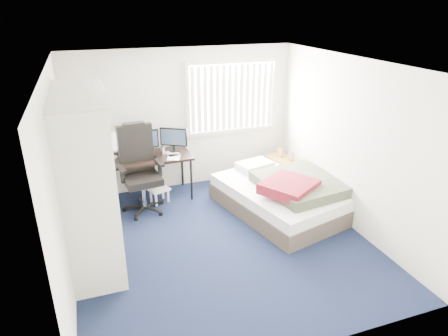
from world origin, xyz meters
name	(u,v)px	position (x,y,z in m)	size (l,w,h in m)	color
ground	(222,241)	(0.00, 0.00, 0.00)	(4.20, 4.20, 0.00)	black
room_shell	(222,142)	(0.00, 0.00, 1.51)	(4.20, 4.20, 4.20)	silver
window_assembly	(232,97)	(0.90, 2.04, 1.60)	(1.72, 0.09, 1.32)	white
closet	(88,162)	(-1.67, 0.27, 1.35)	(0.64, 1.84, 2.22)	beige
desk	(144,155)	(-0.80, 1.75, 0.81)	(1.59, 0.76, 1.24)	black
office_chair	(141,178)	(-0.92, 1.40, 0.55)	(0.75, 0.75, 1.43)	black
footstool	(159,192)	(-0.62, 1.50, 0.20)	(0.39, 0.35, 0.26)	white
nightstand	(284,162)	(1.75, 1.52, 0.43)	(0.56, 0.79, 0.67)	brown
bed	(285,194)	(1.27, 0.55, 0.29)	(2.01, 2.39, 0.68)	#443931
pine_box	(101,243)	(-1.65, 0.32, 0.14)	(0.36, 0.27, 0.27)	tan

